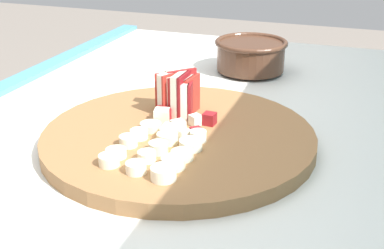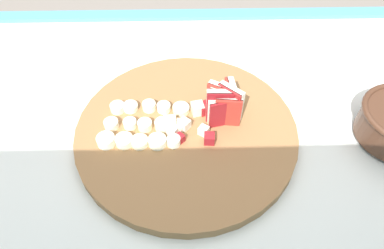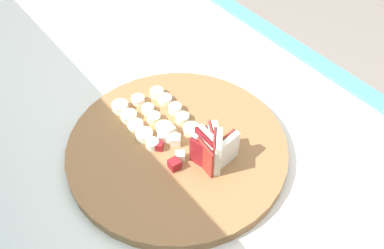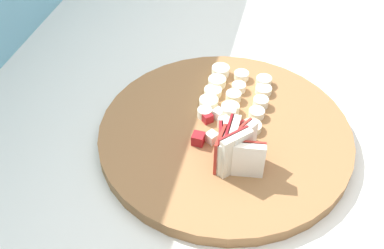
{
  "view_description": "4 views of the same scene",
  "coord_description": "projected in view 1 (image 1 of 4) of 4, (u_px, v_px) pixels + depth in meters",
  "views": [
    {
      "loc": [
        0.57,
        0.22,
        1.21
      ],
      "look_at": [
        0.0,
        0.02,
        0.95
      ],
      "focal_mm": 48.01,
      "sensor_mm": 36.0,
      "label": 1
    },
    {
      "loc": [
        -0.04,
        0.36,
        1.36
      ],
      "look_at": [
        -0.05,
        0.02,
        0.96
      ],
      "focal_mm": 31.65,
      "sensor_mm": 36.0,
      "label": 2
    },
    {
      "loc": [
        -0.43,
        0.26,
        1.48
      ],
      "look_at": [
        -0.05,
        -0.04,
        0.96
      ],
      "focal_mm": 39.96,
      "sensor_mm": 36.0,
      "label": 3
    },
    {
      "loc": [
        -0.53,
        -0.08,
        1.39
      ],
      "look_at": [
        -0.09,
        0.02,
        0.96
      ],
      "focal_mm": 42.62,
      "sensor_mm": 36.0,
      "label": 4
    }
  ],
  "objects": [
    {
      "name": "apple_wedge_fan",
      "position": [
        180.0,
        94.0,
        0.76
      ],
      "size": [
        0.06,
        0.07,
        0.07
      ],
      "color": "#B22D23",
      "rests_on": "cutting_board"
    },
    {
      "name": "ceramic_bowl",
      "position": [
        250.0,
        54.0,
        1.01
      ],
      "size": [
        0.14,
        0.14,
        0.07
      ],
      "color": "#4C2D1E",
      "rests_on": "tiled_countertop"
    },
    {
      "name": "apple_dice_pile",
      "position": [
        177.0,
        121.0,
        0.72
      ],
      "size": [
        0.09,
        0.09,
        0.02
      ],
      "color": "#EFE5CC",
      "rests_on": "cutting_board"
    },
    {
      "name": "cutting_board",
      "position": [
        179.0,
        138.0,
        0.72
      ],
      "size": [
        0.38,
        0.38,
        0.02
      ],
      "primitive_type": "cylinder",
      "color": "olive",
      "rests_on": "tiled_countertop"
    },
    {
      "name": "banana_slice_rows",
      "position": [
        157.0,
        149.0,
        0.65
      ],
      "size": [
        0.15,
        0.11,
        0.02
      ],
      "color": "beige",
      "rests_on": "cutting_board"
    }
  ]
}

